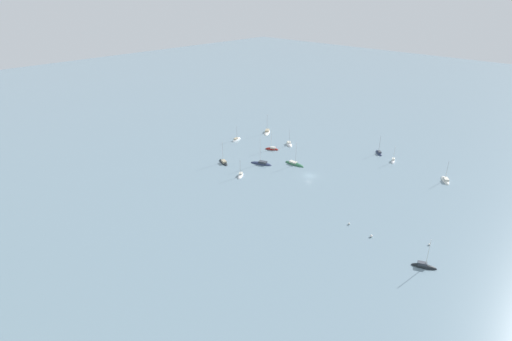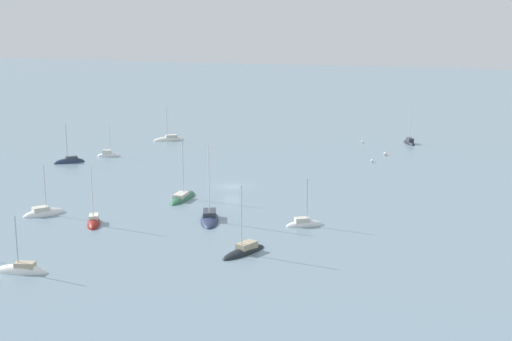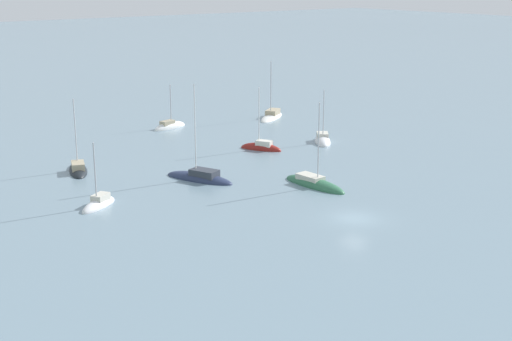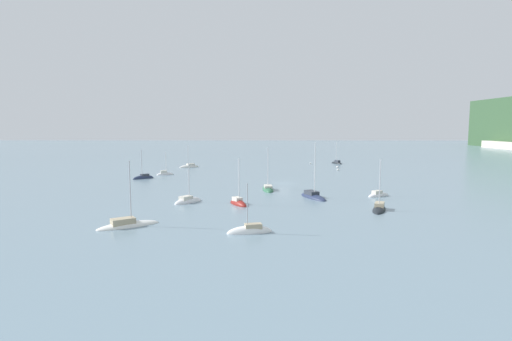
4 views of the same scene
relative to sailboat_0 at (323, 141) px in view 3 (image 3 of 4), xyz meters
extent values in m
plane|color=slate|center=(-24.80, 18.66, -0.10)|extent=(600.00, 600.00, 0.00)
ellipsoid|color=silver|center=(-0.03, 0.03, -0.10)|extent=(6.02, 5.36, 1.85)
cube|color=beige|center=(0.35, -0.27, 0.77)|extent=(2.61, 2.50, 0.72)
cylinder|color=silver|center=(-0.27, 0.21, 3.73)|extent=(0.14, 0.14, 6.63)
ellipsoid|color=silver|center=(-7.04, 36.12, -0.10)|extent=(4.11, 5.27, 1.52)
cube|color=beige|center=(-6.83, 35.77, 0.69)|extent=(1.95, 2.19, 0.73)
cylinder|color=#B2B2B7|center=(-7.18, 36.34, 3.35)|extent=(0.14, 0.14, 6.05)
ellipsoid|color=white|center=(17.31, -4.96, -0.10)|extent=(6.83, 8.36, 1.27)
cube|color=tan|center=(17.70, -5.52, 0.69)|extent=(3.13, 3.48, 0.88)
cylinder|color=#B2B2B7|center=(17.07, -4.61, 4.54)|extent=(0.14, 0.14, 8.58)
ellipsoid|color=#2D6647|center=(-14.65, 14.59, -0.10)|extent=(8.58, 2.84, 1.69)
cube|color=beige|center=(-13.98, 14.64, 0.68)|extent=(3.14, 1.80, 0.61)
cylinder|color=silver|center=(-15.07, 14.56, 4.69)|extent=(0.14, 0.14, 8.64)
ellipsoid|color=white|center=(20.44, 11.72, -0.10)|extent=(2.91, 6.15, 1.91)
cube|color=tan|center=(20.33, 12.18, 0.76)|extent=(1.60, 2.34, 0.66)
cylinder|color=#B2B2B7|center=(20.50, 11.43, 3.37)|extent=(0.14, 0.14, 5.88)
ellipsoid|color=black|center=(6.30, 32.36, -0.10)|extent=(7.30, 4.37, 1.33)
cube|color=tan|center=(5.78, 32.56, 0.69)|extent=(2.87, 2.21, 0.83)
cylinder|color=silver|center=(6.63, 32.23, 4.27)|extent=(0.14, 0.14, 7.99)
ellipsoid|color=maroon|center=(1.77, 9.18, -0.10)|extent=(5.79, 4.22, 1.74)
cube|color=silver|center=(1.38, 8.96, 0.76)|extent=(2.36, 2.03, 0.75)
cylinder|color=silver|center=(2.02, 9.31, 4.18)|extent=(0.14, 0.14, 7.59)
ellipsoid|color=#232D4C|center=(-5.11, 23.13, -0.10)|extent=(8.84, 5.51, 1.52)
cube|color=#333842|center=(-5.74, 22.88, 0.73)|extent=(3.50, 2.76, 0.81)
cylinder|color=silver|center=(-4.71, 23.30, 5.41)|extent=(0.14, 0.14, 10.17)
camera|label=1|loc=(-100.32, 125.72, 62.52)|focal=28.00mm
camera|label=2|loc=(81.34, 60.37, 27.14)|focal=50.00mm
camera|label=3|loc=(-69.05, 64.06, 21.92)|focal=50.00mm
camera|label=4|loc=(70.29, 13.25, 13.45)|focal=28.00mm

